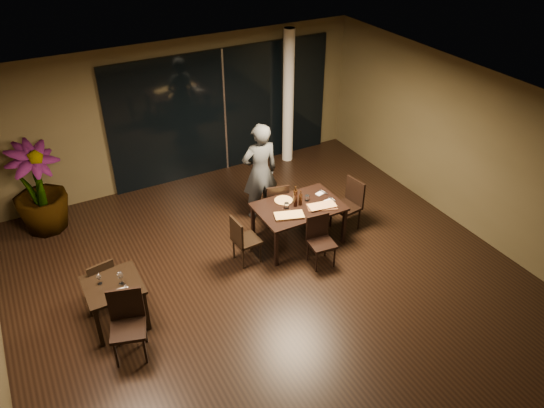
{
  "coord_description": "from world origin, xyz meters",
  "views": [
    {
      "loc": [
        -3.11,
        -5.84,
        5.82
      ],
      "look_at": [
        0.39,
        0.67,
        1.05
      ],
      "focal_mm": 35.0,
      "sensor_mm": 36.0,
      "label": 1
    }
  ],
  "objects_px": {
    "chair_main_right": "(350,202)",
    "potted_plant": "(38,189)",
    "chair_main_near": "(320,237)",
    "bottle_a": "(296,199)",
    "side_table": "(114,291)",
    "chair_side_near": "(127,320)",
    "chair_side_far": "(101,281)",
    "bottle_b": "(300,198)",
    "chair_main_far": "(276,202)",
    "diner": "(260,172)",
    "chair_main_left": "(243,238)",
    "bottle_c": "(295,194)",
    "main_table": "(299,209)"
  },
  "relations": [
    {
      "from": "side_table",
      "to": "potted_plant",
      "type": "distance_m",
      "value": 3.13
    },
    {
      "from": "chair_main_near",
      "to": "chair_main_right",
      "type": "relative_size",
      "value": 0.91
    },
    {
      "from": "bottle_c",
      "to": "diner",
      "type": "bearing_deg",
      "value": 104.2
    },
    {
      "from": "bottle_b",
      "to": "chair_main_near",
      "type": "bearing_deg",
      "value": -92.22
    },
    {
      "from": "chair_side_far",
      "to": "potted_plant",
      "type": "relative_size",
      "value": 0.51
    },
    {
      "from": "potted_plant",
      "to": "bottle_c",
      "type": "height_order",
      "value": "potted_plant"
    },
    {
      "from": "chair_side_near",
      "to": "potted_plant",
      "type": "bearing_deg",
      "value": 115.69
    },
    {
      "from": "main_table",
      "to": "chair_side_far",
      "type": "xyz_separation_m",
      "value": [
        -3.5,
        -0.03,
        -0.18
      ]
    },
    {
      "from": "potted_plant",
      "to": "bottle_b",
      "type": "height_order",
      "value": "potted_plant"
    },
    {
      "from": "bottle_a",
      "to": "chair_main_near",
      "type": "bearing_deg",
      "value": -84.3
    },
    {
      "from": "chair_main_near",
      "to": "main_table",
      "type": "bearing_deg",
      "value": 97.32
    },
    {
      "from": "chair_side_far",
      "to": "chair_side_near",
      "type": "distance_m",
      "value": 1.09
    },
    {
      "from": "chair_main_far",
      "to": "diner",
      "type": "distance_m",
      "value": 0.64
    },
    {
      "from": "chair_side_near",
      "to": "bottle_a",
      "type": "bearing_deg",
      "value": 35.75
    },
    {
      "from": "chair_main_far",
      "to": "bottle_a",
      "type": "relative_size",
      "value": 3.23
    },
    {
      "from": "chair_main_right",
      "to": "bottle_b",
      "type": "bearing_deg",
      "value": -102.81
    },
    {
      "from": "chair_side_far",
      "to": "bottle_c",
      "type": "height_order",
      "value": "bottle_c"
    },
    {
      "from": "bottle_b",
      "to": "bottle_c",
      "type": "xyz_separation_m",
      "value": [
        -0.04,
        0.11,
        0.02
      ]
    },
    {
      "from": "chair_side_near",
      "to": "diner",
      "type": "relative_size",
      "value": 0.52
    },
    {
      "from": "side_table",
      "to": "chair_main_right",
      "type": "height_order",
      "value": "chair_main_right"
    },
    {
      "from": "chair_main_left",
      "to": "bottle_c",
      "type": "relative_size",
      "value": 2.74
    },
    {
      "from": "potted_plant",
      "to": "chair_main_left",
      "type": "bearing_deg",
      "value": -43.36
    },
    {
      "from": "chair_side_far",
      "to": "chair_side_near",
      "type": "xyz_separation_m",
      "value": [
        0.12,
        -1.08,
        0.08
      ]
    },
    {
      "from": "diner",
      "to": "main_table",
      "type": "bearing_deg",
      "value": 105.49
    },
    {
      "from": "main_table",
      "to": "chair_main_far",
      "type": "relative_size",
      "value": 1.65
    },
    {
      "from": "chair_main_right",
      "to": "bottle_c",
      "type": "height_order",
      "value": "bottle_c"
    },
    {
      "from": "chair_main_left",
      "to": "bottle_a",
      "type": "relative_size",
      "value": 3.19
    },
    {
      "from": "chair_main_right",
      "to": "bottle_c",
      "type": "relative_size",
      "value": 2.99
    },
    {
      "from": "chair_main_far",
      "to": "chair_main_right",
      "type": "bearing_deg",
      "value": 162.84
    },
    {
      "from": "bottle_a",
      "to": "bottle_b",
      "type": "bearing_deg",
      "value": -1.77
    },
    {
      "from": "bottle_a",
      "to": "side_table",
      "type": "bearing_deg",
      "value": -171.05
    },
    {
      "from": "bottle_c",
      "to": "bottle_a",
      "type": "bearing_deg",
      "value": -118.68
    },
    {
      "from": "chair_main_far",
      "to": "side_table",
      "type": "bearing_deg",
      "value": 31.54
    },
    {
      "from": "chair_side_far",
      "to": "bottle_b",
      "type": "height_order",
      "value": "bottle_b"
    },
    {
      "from": "chair_main_left",
      "to": "chair_main_near",
      "type": "bearing_deg",
      "value": -120.54
    },
    {
      "from": "chair_main_near",
      "to": "bottle_c",
      "type": "xyz_separation_m",
      "value": [
        -0.01,
        0.81,
        0.42
      ]
    },
    {
      "from": "bottle_a",
      "to": "chair_main_left",
      "type": "bearing_deg",
      "value": -174.33
    },
    {
      "from": "chair_main_far",
      "to": "bottle_a",
      "type": "bearing_deg",
      "value": 108.43
    },
    {
      "from": "chair_main_far",
      "to": "chair_main_left",
      "type": "bearing_deg",
      "value": 47.02
    },
    {
      "from": "potted_plant",
      "to": "chair_side_far",
      "type": "bearing_deg",
      "value": -80.04
    },
    {
      "from": "chair_main_near",
      "to": "chair_side_near",
      "type": "height_order",
      "value": "chair_side_near"
    },
    {
      "from": "side_table",
      "to": "chair_side_near",
      "type": "distance_m",
      "value": 0.62
    },
    {
      "from": "side_table",
      "to": "chair_main_near",
      "type": "relative_size",
      "value": 0.9
    },
    {
      "from": "chair_main_left",
      "to": "chair_side_near",
      "type": "relative_size",
      "value": 0.88
    },
    {
      "from": "chair_main_left",
      "to": "chair_main_right",
      "type": "xyz_separation_m",
      "value": [
        2.21,
        0.03,
        0.04
      ]
    },
    {
      "from": "chair_main_right",
      "to": "chair_side_near",
      "type": "distance_m",
      "value": 4.57
    },
    {
      "from": "chair_main_near",
      "to": "chair_main_right",
      "type": "distance_m",
      "value": 1.22
    },
    {
      "from": "chair_main_near",
      "to": "diner",
      "type": "relative_size",
      "value": 0.46
    },
    {
      "from": "chair_main_right",
      "to": "bottle_b",
      "type": "height_order",
      "value": "bottle_b"
    },
    {
      "from": "chair_main_right",
      "to": "potted_plant",
      "type": "distance_m",
      "value": 5.68
    }
  ]
}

